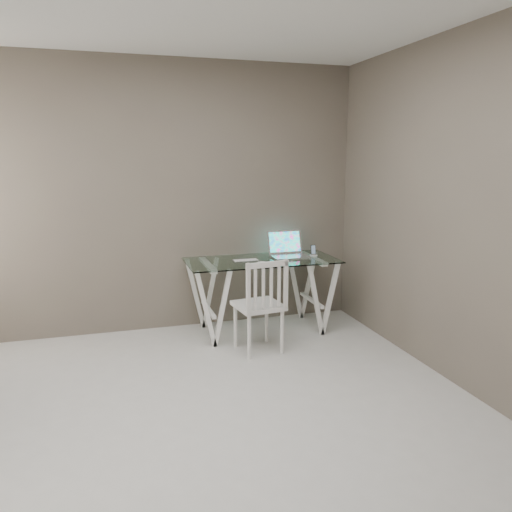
{
  "coord_description": "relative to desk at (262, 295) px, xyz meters",
  "views": [
    {
      "loc": [
        -0.56,
        -2.8,
        1.76
      ],
      "look_at": [
        0.75,
        1.55,
        0.85
      ],
      "focal_mm": 35.0,
      "sensor_mm": 36.0,
      "label": 1
    }
  ],
  "objects": [
    {
      "name": "phone_dock",
      "position": [
        0.57,
        0.03,
        0.39
      ],
      "size": [
        0.06,
        0.06,
        0.11
      ],
      "color": "white",
      "rests_on": "desk"
    },
    {
      "name": "mouse",
      "position": [
        -0.08,
        -0.24,
        0.38
      ],
      "size": [
        0.11,
        0.07,
        0.04
      ],
      "primitive_type": "ellipsoid",
      "color": "white",
      "rests_on": "desk"
    },
    {
      "name": "room",
      "position": [
        -0.97,
        -1.83,
        1.33
      ],
      "size": [
        4.5,
        4.52,
        2.71
      ],
      "color": "#BAB7B2",
      "rests_on": "ground"
    },
    {
      "name": "desk",
      "position": [
        0.0,
        0.0,
        0.0
      ],
      "size": [
        1.5,
        0.7,
        0.75
      ],
      "color": "silver",
      "rests_on": "ground"
    },
    {
      "name": "laptop",
      "position": [
        0.31,
        0.09,
        0.42
      ],
      "size": [
        0.37,
        0.34,
        0.25
      ],
      "color": "silver",
      "rests_on": "desk"
    },
    {
      "name": "keyboard",
      "position": [
        -0.17,
        0.0,
        0.37
      ],
      "size": [
        0.26,
        0.11,
        0.01
      ],
      "primitive_type": "cube",
      "color": "silver",
      "rests_on": "desk"
    },
    {
      "name": "chair",
      "position": [
        -0.17,
        -0.56,
        0.1
      ],
      "size": [
        0.45,
        0.45,
        0.87
      ],
      "rotation": [
        0.0,
        0.0,
        0.13
      ],
      "color": "silver",
      "rests_on": "ground"
    }
  ]
}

